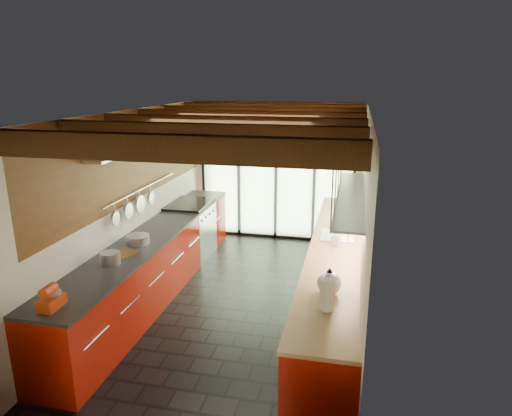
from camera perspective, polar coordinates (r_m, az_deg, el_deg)
name	(u,v)px	position (r m, az deg, el deg)	size (l,w,h in m)	color
ground	(241,300)	(6.55, -1.84, -11.46)	(5.50, 5.50, 0.00)	black
room_shell	(240,186)	(5.98, -1.98, 2.76)	(5.50, 5.50, 5.50)	silver
ceiling_beams	(247,121)	(6.21, -1.17, 10.83)	(3.14, 5.06, 4.90)	#593316
glass_door	(276,153)	(8.56, 2.53, 6.83)	(2.95, 0.10, 2.90)	#C6EAAD
left_counter	(155,262)	(6.76, -12.48, -6.65)	(0.68, 5.00, 0.92)	#961306
range_stove	(191,230)	(8.01, -8.18, -2.75)	(0.66, 0.90, 0.97)	silver
right_counter	(334,279)	(6.19, 9.76, -8.68)	(0.68, 5.00, 0.92)	#961306
sink_assembly	(339,233)	(6.38, 10.29, -3.13)	(0.45, 0.52, 0.43)	silver
upper_cabinets_right	(353,172)	(6.05, 12.01, 4.48)	(0.34, 3.00, 3.00)	silver
left_wall_fixtures	(141,163)	(6.57, -14.22, 5.52)	(0.28, 2.60, 0.96)	silver
stand_mixer	(52,298)	(4.79, -24.19, -10.27)	(0.16, 0.27, 0.24)	#BD350F
pot_large	(111,258)	(5.61, -17.73, -6.00)	(0.23, 0.23, 0.15)	silver
pot_small	(138,239)	(6.19, -14.52, -3.83)	(0.29, 0.29, 0.11)	silver
cutting_board	(123,254)	(5.86, -16.29, -5.54)	(0.23, 0.32, 0.03)	brown
kettle	(329,281)	(4.70, 9.14, -9.05)	(0.26, 0.31, 0.29)	silver
paper_towel	(327,295)	(4.37, 8.84, -10.70)	(0.18, 0.18, 0.36)	white
soap_bottle	(336,237)	(6.01, 9.99, -3.65)	(0.10, 0.10, 0.21)	silver
bowl	(338,227)	(6.69, 10.26, -2.32)	(0.24, 0.24, 0.06)	silver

